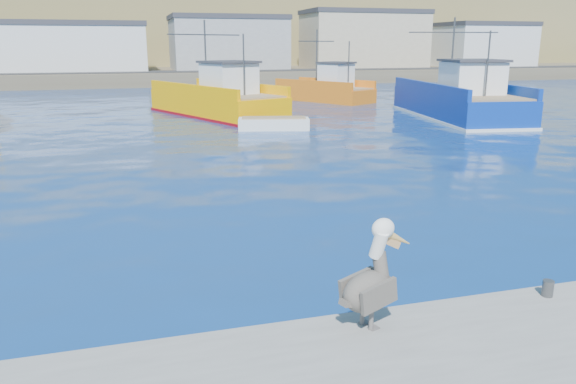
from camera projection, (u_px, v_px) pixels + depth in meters
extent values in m
plane|color=navy|center=(326.00, 270.00, 12.61)|extent=(260.00, 260.00, 0.00)
cylinder|color=#4C4C4C|center=(548.00, 288.00, 10.09)|extent=(0.20, 0.20, 0.30)
cube|color=brown|center=(152.00, 74.00, 79.28)|extent=(160.00, 30.00, 1.60)
cube|color=olive|center=(143.00, 38.00, 102.10)|extent=(180.00, 40.00, 14.00)
cube|color=olive|center=(138.00, 15.00, 119.40)|extent=(200.00, 40.00, 24.00)
cube|color=#2D2D2D|center=(157.00, 72.00, 68.84)|extent=(150.00, 5.00, 0.10)
cube|color=silver|center=(72.00, 49.00, 71.04)|extent=(18.00, 11.00, 5.50)
cube|color=#333338|center=(70.00, 24.00, 70.26)|extent=(18.36, 11.22, 0.60)
cube|color=gray|center=(228.00, 45.00, 76.29)|extent=(15.00, 10.00, 6.50)
cube|color=#333338|center=(227.00, 18.00, 75.39)|extent=(15.30, 10.20, 0.60)
cube|color=tan|center=(364.00, 41.00, 81.55)|extent=(17.00, 9.00, 7.50)
cube|color=#333338|center=(365.00, 12.00, 80.51)|extent=(17.34, 9.18, 0.60)
cube|color=silver|center=(482.00, 46.00, 87.12)|extent=(13.00, 10.00, 6.00)
cube|color=#333338|center=(484.00, 24.00, 86.28)|extent=(13.26, 10.20, 0.60)
cube|color=#FDA600|center=(216.00, 104.00, 39.79)|extent=(8.43, 12.72, 1.57)
cube|color=#FDA600|center=(239.00, 87.00, 40.67)|extent=(4.72, 11.01, 0.70)
cube|color=#FDA600|center=(191.00, 90.00, 38.32)|extent=(4.72, 11.01, 0.70)
cube|color=maroon|center=(216.00, 115.00, 39.97)|extent=(8.60, 12.98, 0.25)
cube|color=#8C7251|center=(216.00, 93.00, 39.57)|extent=(7.94, 12.15, 0.10)
cube|color=white|center=(229.00, 79.00, 37.94)|extent=(3.84, 3.89, 2.00)
cube|color=#333338|center=(229.00, 62.00, 37.66)|extent=(4.17, 4.31, 0.15)
cylinder|color=#4C4C4C|center=(206.00, 57.00, 39.86)|extent=(0.16, 0.16, 5.00)
cylinder|color=#4C4C4C|center=(244.00, 66.00, 36.34)|extent=(0.13, 0.13, 4.00)
cylinder|color=#4C4C4C|center=(205.00, 35.00, 39.48)|extent=(5.42, 2.29, 0.08)
cube|color=navy|center=(457.00, 105.00, 38.60)|extent=(6.48, 13.67, 1.71)
cube|color=navy|center=(488.00, 87.00, 38.57)|extent=(2.16, 12.78, 0.70)
cube|color=navy|center=(428.00, 88.00, 38.01)|extent=(2.16, 12.78, 0.70)
cube|color=silver|center=(456.00, 117.00, 38.80)|extent=(6.61, 13.95, 0.25)
cube|color=#8C7251|center=(458.00, 92.00, 38.37)|extent=(6.04, 13.10, 0.10)
cube|color=white|center=(472.00, 78.00, 36.21)|extent=(3.67, 3.72, 2.00)
cube|color=#333338|center=(473.00, 60.00, 35.93)|extent=(3.95, 4.15, 0.15)
cylinder|color=#4C4C4C|center=(452.00, 55.00, 39.00)|extent=(0.14, 0.14, 5.00)
cylinder|color=#4C4C4C|center=(488.00, 65.00, 34.09)|extent=(0.11, 0.11, 4.00)
cylinder|color=#4C4C4C|center=(454.00, 32.00, 38.62)|extent=(6.38, 1.02, 0.08)
cube|color=orange|center=(324.00, 94.00, 50.15)|extent=(7.47, 9.55, 1.18)
cube|color=orange|center=(335.00, 83.00, 51.02)|extent=(4.61, 7.80, 0.70)
cube|color=orange|center=(312.00, 84.00, 48.79)|extent=(4.61, 7.80, 0.70)
cube|color=#8C7251|center=(324.00, 87.00, 49.98)|extent=(7.05, 9.10, 0.10)
cube|color=white|center=(336.00, 76.00, 48.80)|extent=(3.19, 3.15, 2.00)
cube|color=#333338|center=(336.00, 63.00, 48.52)|extent=(3.48, 3.47, 0.15)
cylinder|color=#4C4C4C|center=(317.00, 59.00, 49.97)|extent=(0.16, 0.16, 5.00)
cylinder|color=#4C4C4C|center=(349.00, 65.00, 47.66)|extent=(0.14, 0.14, 4.00)
cylinder|color=#4C4C4C|center=(317.00, 41.00, 49.58)|extent=(4.16, 2.44, 0.08)
cube|color=silver|center=(274.00, 125.00, 33.26)|extent=(4.38, 2.39, 0.83)
cube|color=#8C7251|center=(274.00, 118.00, 33.15)|extent=(3.90, 1.99, 0.08)
cube|color=silver|center=(411.00, 92.00, 56.65)|extent=(2.17, 3.64, 0.69)
cube|color=#8C7251|center=(411.00, 89.00, 56.55)|extent=(1.82, 3.23, 0.07)
cylinder|color=#595451|center=(371.00, 320.00, 8.89)|extent=(0.10, 0.10, 0.33)
cube|color=#595451|center=(374.00, 328.00, 8.97)|extent=(0.20, 0.18, 0.02)
cylinder|color=#595451|center=(362.00, 315.00, 9.06)|extent=(0.10, 0.10, 0.33)
cube|color=#595451|center=(365.00, 323.00, 9.14)|extent=(0.20, 0.18, 0.02)
ellipsoid|color=#38332D|center=(369.00, 292.00, 8.88)|extent=(1.11, 0.85, 0.67)
cube|color=#38332D|center=(379.00, 296.00, 8.65)|extent=(0.74, 0.30, 0.49)
cube|color=#38332D|center=(357.00, 285.00, 9.07)|extent=(0.74, 0.30, 0.49)
cube|color=#38332D|center=(348.00, 303.00, 8.67)|extent=(0.30, 0.25, 0.14)
cylinder|color=#38332D|center=(381.00, 267.00, 8.91)|extent=(0.32, 0.40, 0.53)
cylinder|color=white|center=(379.00, 244.00, 8.78)|extent=(0.31, 0.39, 0.50)
ellipsoid|color=white|center=(383.00, 229.00, 8.76)|extent=(0.47, 0.41, 0.33)
cone|color=gold|center=(397.00, 238.00, 8.98)|extent=(0.69, 0.37, 0.46)
cube|color=tan|center=(391.00, 242.00, 8.92)|extent=(0.41, 0.18, 0.29)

